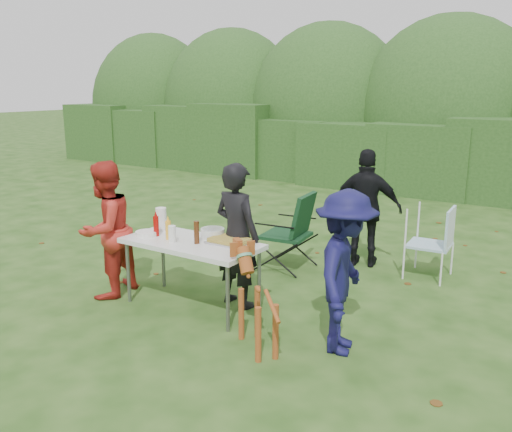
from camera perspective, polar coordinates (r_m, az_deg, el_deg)
The scene contains 20 objects.
ground at distance 5.78m, azimuth -6.88°, elevation -10.49°, with size 80.00×80.00×0.00m, color #1E4211.
hedge_row at distance 12.57m, azimuth 17.33°, elevation 6.23°, with size 22.00×1.40×1.70m, color #23471C.
shrub_backdrop at distance 14.04m, azimuth 19.43°, elevation 9.88°, with size 20.00×2.60×3.20m, color #3D6628.
folding_table at distance 5.80m, azimuth -6.83°, elevation -3.17°, with size 1.50×0.70×0.74m.
person_cook at distance 5.79m, azimuth -2.01°, elevation -2.06°, with size 0.57×0.38×1.57m, color black.
person_red_jacket at distance 6.29m, azimuth -15.54°, elevation -1.41°, with size 0.75×0.59×1.55m, color red.
person_black_puffy at distance 7.22m, azimuth 11.54°, elevation 0.79°, with size 0.91×0.38×1.55m, color black.
child at distance 4.87m, azimuth 9.33°, elevation -5.90°, with size 0.96×0.55×1.48m, color #111041.
dog at distance 4.93m, azimuth 0.19°, elevation -9.21°, with size 0.92×0.37×0.88m, color #92461B, non-canonical shape.
camping_chair at distance 7.01m, azimuth 3.16°, elevation -1.55°, with size 0.65×0.65×1.03m, color #13381D, non-canonical shape.
lawn_chair at distance 7.06m, azimuth 17.80°, elevation -2.59°, with size 0.54×0.54×0.91m, color #559CBB, non-canonical shape.
food_tray at distance 5.67m, azimuth -2.80°, elevation -2.78°, with size 0.45×0.30×0.02m, color #B7B7BA.
focaccia_bread at distance 5.67m, azimuth -2.80°, elevation -2.51°, with size 0.40×0.26×0.04m, color #AA9137.
mustard_bottle at distance 5.87m, azimuth -9.22°, elevation -1.48°, with size 0.06×0.06×0.20m, color yellow.
ketchup_bottle at distance 6.01m, azimuth -10.47°, elevation -1.05°, with size 0.06×0.06×0.22m, color #940A07.
beer_bottle at distance 5.66m, azimuth -6.28°, elevation -1.73°, with size 0.06×0.06×0.24m, color #47230F.
paper_towel_roll at distance 6.23m, azimuth -9.95°, elevation -0.31°, with size 0.12×0.12×0.26m, color white.
cup_stack at distance 5.74m, azimuth -8.82°, elevation -1.89°, with size 0.08×0.08×0.18m, color white.
pasta_bowl at distance 5.89m, azimuth -4.59°, elevation -1.79°, with size 0.26×0.26×0.10m, color silver.
plate_stack at distance 6.06m, azimuth -11.47°, elevation -1.82°, with size 0.24×0.24×0.05m, color white.
Camera 1 is at (3.45, -3.99, 2.36)m, focal length 38.00 mm.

